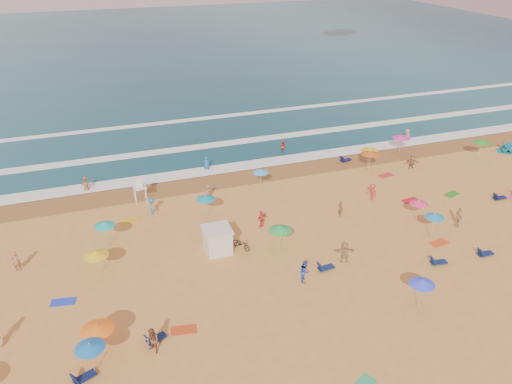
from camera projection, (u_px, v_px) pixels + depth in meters
name	position (u px, v px, depth m)	size (l,w,h in m)	color
ground	(295.00, 235.00, 42.58)	(220.00, 220.00, 0.00)	gold
ocean	(149.00, 48.00, 112.97)	(220.00, 140.00, 0.18)	#0C4756
wet_sand	(249.00, 176.00, 53.05)	(220.00, 220.00, 0.00)	olive
surf_foam	(226.00, 146.00, 60.40)	(200.00, 18.70, 0.05)	white
cabana	(218.00, 241.00, 40.04)	(2.00, 2.00, 2.00)	silver
cabana_roof	(217.00, 229.00, 39.55)	(2.20, 2.20, 0.12)	silver
bicycle	(241.00, 244.00, 40.59)	(0.62, 1.77, 0.93)	black
lifeguard_stand	(140.00, 192.00, 47.50)	(1.20, 1.20, 2.10)	white
beach_umbrellas	(308.00, 209.00, 42.36)	(52.08, 25.72, 0.77)	red
loungers	(382.00, 240.00, 41.57)	(45.58, 23.66, 0.34)	#0E1D4A
towels	(325.00, 248.00, 40.91)	(38.26, 25.01, 0.03)	#C94019
beachgoers	(280.00, 208.00, 45.26)	(45.38, 28.36, 2.12)	tan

